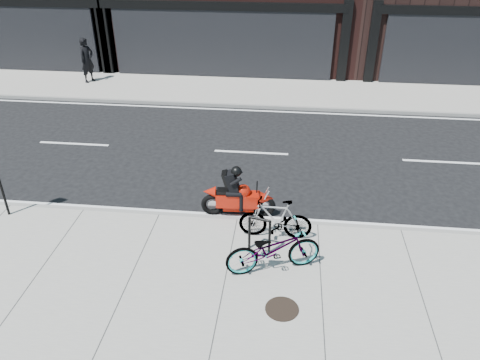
# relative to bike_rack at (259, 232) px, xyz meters

# --- Properties ---
(ground) EXTENTS (120.00, 120.00, 0.00)m
(ground) POSITION_rel_bike_rack_xyz_m (-0.64, 3.15, -0.65)
(ground) COLOR black
(ground) RESTS_ON ground
(sidewalk_near) EXTENTS (60.00, 6.00, 0.13)m
(sidewalk_near) POSITION_rel_bike_rack_xyz_m (-0.64, -1.85, -0.59)
(sidewalk_near) COLOR gray
(sidewalk_near) RESTS_ON ground
(sidewalk_far) EXTENTS (60.00, 3.50, 0.13)m
(sidewalk_far) POSITION_rel_bike_rack_xyz_m (-0.64, 10.90, -0.59)
(sidewalk_far) COLOR gray
(sidewalk_far) RESTS_ON ground
(bike_rack) EXTENTS (0.52, 0.17, 0.89)m
(bike_rack) POSITION_rel_bike_rack_xyz_m (0.00, 0.00, 0.00)
(bike_rack) COLOR black
(bike_rack) RESTS_ON sidewalk_near
(bicycle_front) EXTENTS (2.18, 1.35, 1.08)m
(bicycle_front) POSITION_rel_bike_rack_xyz_m (0.33, -0.60, 0.02)
(bicycle_front) COLOR gray
(bicycle_front) RESTS_ON sidewalk_near
(bicycle_rear) EXTENTS (1.71, 0.50, 1.02)m
(bicycle_rear) POSITION_rel_bike_rack_xyz_m (0.33, 0.55, -0.01)
(bicycle_rear) COLOR gray
(bicycle_rear) RESTS_ON sidewalk_near
(motorcycle) EXTENTS (1.92, 0.46, 1.43)m
(motorcycle) POSITION_rel_bike_rack_xyz_m (-0.57, 1.56, -0.07)
(motorcycle) COLOR black
(motorcycle) RESTS_ON ground
(pedestrian) EXTENTS (0.72, 0.84, 1.94)m
(pedestrian) POSITION_rel_bike_rack_xyz_m (-8.46, 11.21, 0.45)
(pedestrian) COLOR black
(pedestrian) RESTS_ON sidewalk_far
(manhole_cover) EXTENTS (0.87, 0.87, 0.02)m
(manhole_cover) POSITION_rel_bike_rack_xyz_m (0.58, -1.76, -0.51)
(manhole_cover) COLOR black
(manhole_cover) RESTS_ON sidewalk_near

